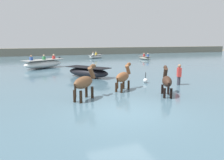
% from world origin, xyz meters
% --- Properties ---
extents(ground_plane, '(120.00, 120.00, 0.00)m').
position_xyz_m(ground_plane, '(0.00, 0.00, 0.00)').
color(ground_plane, '#756B56').
extents(water_surface, '(90.00, 90.00, 0.38)m').
position_xyz_m(water_surface, '(0.00, 10.00, 0.19)').
color(water_surface, '#476675').
rests_on(water_surface, ground).
extents(horse_lead_bay, '(1.48, 1.45, 1.92)m').
position_xyz_m(horse_lead_bay, '(-1.04, 2.15, 1.14)').
color(horse_lead_bay, brown).
rests_on(horse_lead_bay, ground).
extents(horse_trailing_dark_bay, '(0.99, 1.59, 1.78)m').
position_xyz_m(horse_trailing_dark_bay, '(2.86, 1.51, 1.05)').
color(horse_trailing_dark_bay, '#382319').
rests_on(horse_trailing_dark_bay, ground).
extents(horse_flank_chestnut, '(1.44, 1.33, 1.82)m').
position_xyz_m(horse_flank_chestnut, '(1.34, 3.29, 1.08)').
color(horse_flank_chestnut, brown).
rests_on(horse_flank_chestnut, ground).
extents(boat_distant_west, '(1.04, 2.53, 0.93)m').
position_xyz_m(boat_distant_west, '(11.94, 20.43, 0.62)').
color(boat_distant_west, '#B2AD9E').
rests_on(boat_distant_west, water_surface).
extents(boat_far_inshore, '(4.27, 3.49, 1.31)m').
position_xyz_m(boat_far_inshore, '(-2.11, 14.94, 0.80)').
color(boat_far_inshore, silver).
rests_on(boat_far_inshore, water_surface).
extents(boat_near_port, '(3.08, 3.56, 0.74)m').
position_xyz_m(boat_near_port, '(0.64, 8.20, 0.75)').
color(boat_near_port, black).
rests_on(boat_near_port, water_surface).
extents(boat_far_offshore, '(2.65, 1.99, 0.99)m').
position_xyz_m(boat_far_offshore, '(6.03, 24.84, 0.65)').
color(boat_far_offshore, silver).
rests_on(boat_far_offshore, water_surface).
extents(person_wading_mid, '(0.30, 0.37, 1.63)m').
position_xyz_m(person_wading_mid, '(5.07, 3.50, 0.87)').
color(person_wading_mid, '#383842').
rests_on(person_wading_mid, ground).
extents(channel_buoy, '(0.29, 0.29, 0.67)m').
position_xyz_m(channel_buoy, '(3.50, 4.76, 0.53)').
color(channel_buoy, silver).
rests_on(channel_buoy, water_surface).
extents(far_shoreline, '(80.00, 2.40, 1.71)m').
position_xyz_m(far_shoreline, '(0.00, 34.57, 0.85)').
color(far_shoreline, '#706B5B').
rests_on(far_shoreline, ground).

